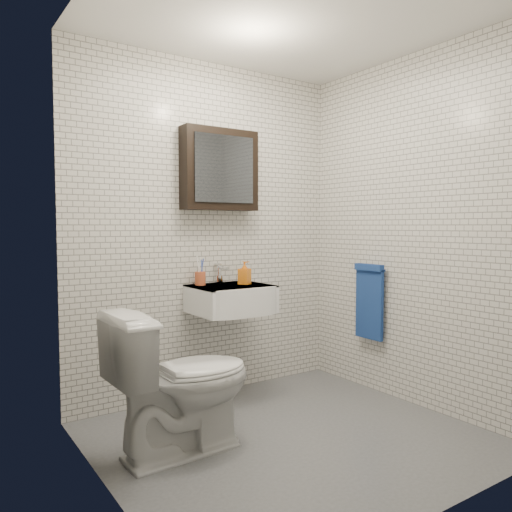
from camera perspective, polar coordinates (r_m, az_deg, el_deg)
name	(u,v)px	position (r m, az deg, el deg)	size (l,w,h in m)	color
ground	(290,437)	(3.22, 3.92, -19.94)	(2.20, 2.00, 0.01)	#4E5055
room_shell	(291,195)	(2.96, 4.04, 7.02)	(2.22, 2.02, 2.51)	silver
washbasin	(234,299)	(3.62, -2.58, -4.89)	(0.55, 0.50, 0.20)	white
faucet	(220,274)	(3.77, -4.15, -2.10)	(0.06, 0.20, 0.15)	silver
mirror_cabinet	(220,170)	(3.77, -4.17, 9.80)	(0.60, 0.15, 0.60)	black
towel_rail	(369,298)	(3.96, 12.83, -4.73)	(0.09, 0.30, 0.58)	silver
toothbrush_cup	(200,278)	(3.67, -6.40, -2.48)	(0.10, 0.10, 0.22)	#BD532F
soap_bottle	(245,273)	(3.69, -1.32, -1.93)	(0.08, 0.08, 0.17)	orange
toilet	(182,380)	(2.92, -8.45, -13.87)	(0.46, 0.81, 0.83)	white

